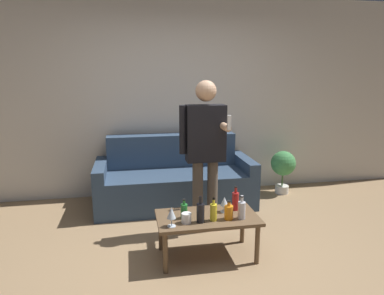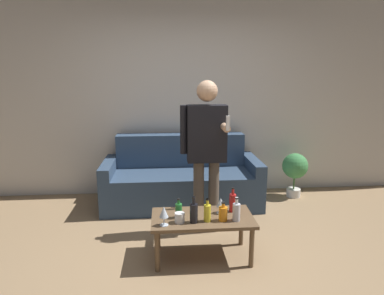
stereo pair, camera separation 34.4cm
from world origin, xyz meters
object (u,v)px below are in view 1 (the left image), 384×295
Objects in this scene: coffee_table at (207,221)px; bottle_orange at (235,201)px; couch at (175,180)px; person_standing_front at (205,145)px.

coffee_table is 3.92× the size of bottle_orange.
person_standing_front reaches higher than couch.
coffee_table is at bearing -100.09° from person_standing_front.
couch is 1.37m from bottle_orange.
couch is 1.23× the size of person_standing_front.
bottle_orange is (0.41, -1.29, 0.18)m from couch.
bottle_orange is (0.30, 0.10, 0.14)m from coffee_table.
coffee_table is at bearing -85.24° from couch.
couch is at bearing 94.76° from coffee_table.
bottle_orange is at bearing 18.12° from coffee_table.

